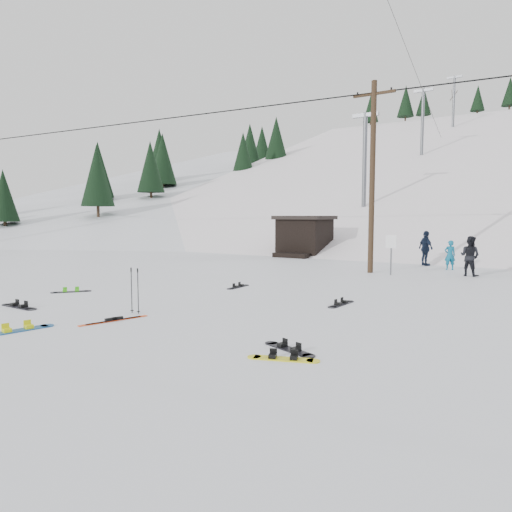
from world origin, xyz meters
The scene contains 23 objects.
ground centered at (0.00, 0.00, 0.00)m, with size 200.00×200.00×0.00m, color white.
ski_slope centered at (0.00, 55.00, -12.00)m, with size 60.00×75.00×45.00m, color white.
ridge_left centered at (-36.00, 48.00, -11.00)m, with size 34.00×85.00×38.00m, color white.
treeline_left centered at (-34.00, 40.00, 0.00)m, with size 20.00×64.00×10.00m, color black, non-canonical shape.
treeline_crest centered at (0.00, 86.00, 0.00)m, with size 50.00×6.00×10.00m, color black, non-canonical shape.
utility_pole centered at (2.00, 14.00, 4.68)m, with size 2.00×0.26×9.00m.
trail_sign centered at (3.10, 13.58, 1.27)m, with size 0.50×0.09×1.85m.
lift_hut centered at (-5.00, 20.94, 1.36)m, with size 3.40×4.10×2.75m.
lift_tower_near centered at (-4.00, 30.00, 7.86)m, with size 2.20×0.36×8.00m.
lift_tower_mid centered at (-4.00, 50.00, 14.36)m, with size 2.20×0.36×8.00m.
lift_tower_far centered at (-4.00, 70.00, 20.86)m, with size 2.20×0.36×8.00m.
hero_snowboard centered at (-1.35, -1.46, 0.03)m, with size 0.58×1.63×0.12m.
hero_skis centered at (-0.26, 0.46, 0.03)m, with size 0.63×1.80×0.10m.
ski_poles centered at (-0.53, 1.44, 0.65)m, with size 0.35×0.09×1.28m.
board_scatter_a centered at (-4.08, 0.14, 0.03)m, with size 1.61×0.32×0.11m.
board_scatter_b centered at (-0.77, 6.84, 0.02)m, with size 0.28×1.35×0.09m.
board_scatter_c centered at (-5.19, 2.70, 0.02)m, with size 0.95×1.14×0.10m.
board_scatter_d centered at (4.78, 0.66, 0.03)m, with size 1.33×0.64×0.10m.
board_scatter_e centered at (4.99, 0.04, 0.03)m, with size 1.32×0.65×0.10m.
board_scatter_f centered at (3.86, 5.72, 0.03)m, with size 0.36×1.46×0.10m.
skier_teal centered at (5.01, 17.29, 0.75)m, with size 0.55×0.36×1.50m, color #0C5E81.
skier_dark centered at (6.21, 15.19, 0.91)m, with size 0.88×0.69×1.82m, color black.
skier_navy centered at (3.54, 18.67, 0.96)m, with size 1.12×0.47×1.92m, color #152036.
Camera 1 is at (9.10, -7.34, 2.71)m, focal length 32.00 mm.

